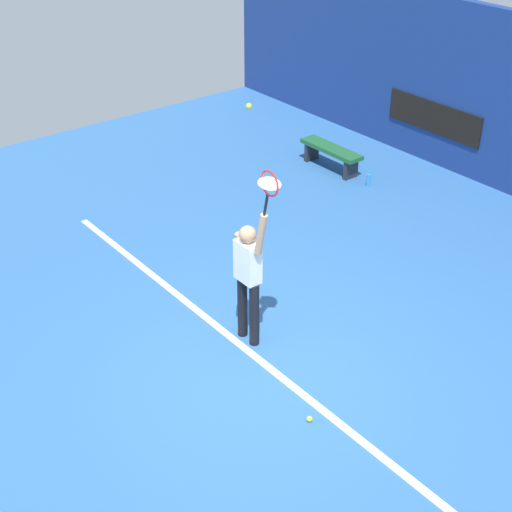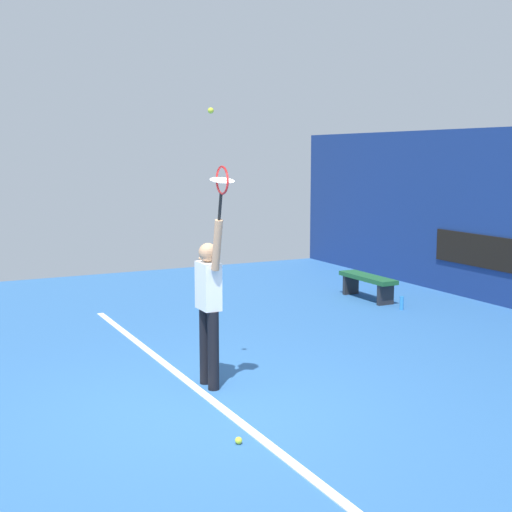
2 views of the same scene
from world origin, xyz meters
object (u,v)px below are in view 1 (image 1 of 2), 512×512
at_px(tennis_racket, 269,186).
at_px(water_bottle, 368,180).
at_px(tennis_player, 248,274).
at_px(court_bench, 331,153).
at_px(tennis_ball, 249,106).
at_px(spare_ball, 310,419).

distance_m(tennis_racket, water_bottle, 5.80).
distance_m(tennis_player, court_bench, 5.72).
bearing_deg(tennis_racket, tennis_ball, 170.98).
bearing_deg(tennis_ball, tennis_racket, -9.02).
bearing_deg(water_bottle, spare_ball, -51.62).
xyz_separation_m(tennis_player, water_bottle, (-2.31, 4.60, -0.89)).
height_order(tennis_ball, water_bottle, tennis_ball).
bearing_deg(tennis_racket, spare_ball, -17.89).
relative_size(tennis_player, water_bottle, 8.28).
xyz_separation_m(tennis_player, tennis_racket, (0.40, -0.00, 1.37)).
bearing_deg(spare_ball, tennis_ball, 164.39).
distance_m(tennis_racket, court_bench, 6.26).
xyz_separation_m(tennis_ball, spare_ball, (1.72, -0.48, -3.14)).
xyz_separation_m(tennis_racket, court_bench, (-3.72, 4.60, -2.04)).
xyz_separation_m(tennis_racket, tennis_ball, (-0.46, 0.07, 0.79)).
xyz_separation_m(court_bench, spare_ball, (4.99, -5.01, -0.30)).
distance_m(tennis_ball, spare_ball, 3.61).
distance_m(tennis_player, tennis_racket, 1.43).
bearing_deg(court_bench, tennis_player, -54.14).
bearing_deg(court_bench, water_bottle, 0.00).
height_order(tennis_player, spare_ball, tennis_player).
bearing_deg(water_bottle, tennis_racket, -59.58).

